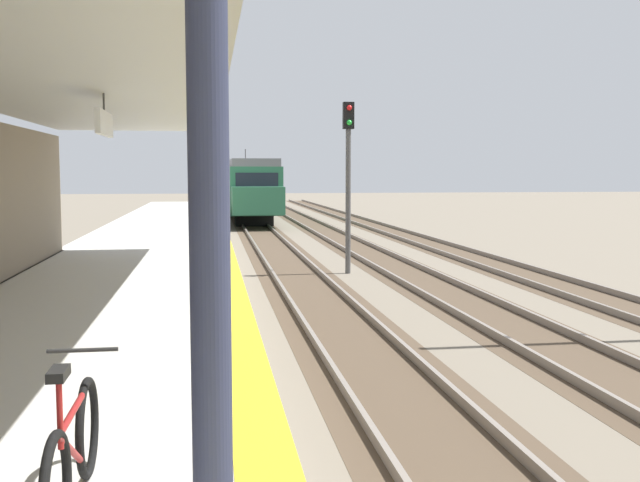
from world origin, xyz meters
TOP-DOWN VIEW (x-y plane):
  - station_platform at (-2.50, 16.00)m, footprint 5.00×80.00m
  - track_pair_nearest_platform at (1.90, 20.00)m, footprint 2.34×120.00m
  - track_pair_middle at (5.30, 20.00)m, footprint 2.34×120.00m
  - track_pair_far_side at (8.70, 20.00)m, footprint 2.34×120.00m
  - approaching_train at (1.90, 48.31)m, footprint 2.93×19.60m
  - bicycle_beside_commuter at (-1.54, 4.49)m, footprint 0.48×1.82m
  - rail_signal_post at (3.52, 21.66)m, footprint 0.32×0.34m

SIDE VIEW (x-z plane):
  - track_pair_nearest_platform at x=1.90m, z-range -0.03..0.13m
  - track_pair_middle at x=5.30m, z-range -0.03..0.13m
  - track_pair_far_side at x=8.70m, z-range -0.03..0.13m
  - station_platform at x=-2.50m, z-range 0.00..0.90m
  - bicycle_beside_commuter at x=-1.54m, z-range 0.77..1.81m
  - approaching_train at x=1.90m, z-range -0.20..4.56m
  - rail_signal_post at x=3.52m, z-range 0.59..5.79m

